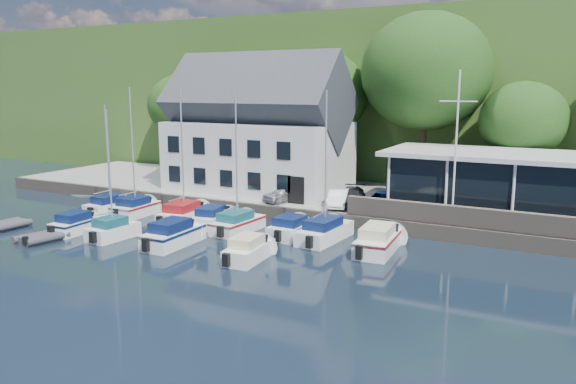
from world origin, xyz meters
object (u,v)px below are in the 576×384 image
object	(u,v)px
flagpole	(456,148)
boat_r2_2	(174,232)
boat_r1_6	(326,169)
boat_r2_0	(76,222)
boat_r2_3	(249,248)
dinghy_1	(41,236)
club_pavilion	(487,182)
car_dgrey	(351,197)
car_white	(338,198)
car_blue	(382,200)
boat_r1_3	(212,216)
boat_r1_0	(108,156)
dinghy_0	(6,224)
boat_r1_4	(237,168)
boat_r1_7	(379,238)
boat_r1_2	(183,159)
harbor_building	(258,136)
boat_r1_5	(292,226)
car_silver	(284,193)
boat_r1_1	(133,157)
boat_r2_1	(109,171)

from	to	relation	value
flagpole	boat_r2_2	size ratio (longest dim) A/B	1.51
flagpole	boat_r1_6	distance (m)	8.13
flagpole	boat_r2_0	size ratio (longest dim) A/B	1.85
boat_r2_3	dinghy_1	xyz separation A→B (m)	(-13.16, -2.78, -0.36)
club_pavilion	boat_r2_0	bearing A→B (deg)	-149.00
club_pavilion	car_dgrey	size ratio (longest dim) A/B	3.11
car_white	boat_r1_6	distance (m)	6.07
car_blue	boat_r1_3	size ratio (longest dim) A/B	0.70
boat_r1_0	boat_r2_2	xyz separation A→B (m)	(9.70, -4.60, -3.51)
boat_r1_0	boat_r1_3	size ratio (longest dim) A/B	1.64
car_white	flagpole	bearing A→B (deg)	-21.16
flagpole	dinghy_0	bearing A→B (deg)	-156.36
boat_r1_4	dinghy_0	bearing A→B (deg)	-150.94
boat_r1_7	boat_r2_0	world-z (taller)	boat_r1_7
boat_r1_2	car_blue	bearing A→B (deg)	22.17
harbor_building	boat_r1_2	distance (m)	9.01
boat_r1_4	dinghy_0	distance (m)	15.99
boat_r1_0	boat_r1_5	distance (m)	15.51
flagpole	boat_r1_2	distance (m)	18.00
car_silver	boat_r1_7	size ratio (longest dim) A/B	0.51
boat_r1_5	boat_r2_2	world-z (taller)	boat_r2_2
boat_r1_3	boat_r1_0	bearing A→B (deg)	172.78
flagpole	boat_r1_0	world-z (taller)	flagpole
club_pavilion	car_white	xyz separation A→B (m)	(-9.43, -2.97, -1.43)
club_pavilion	boat_r1_0	distance (m)	26.90
dinghy_1	boat_r2_3	bearing A→B (deg)	22.71
boat_r1_6	harbor_building	bearing A→B (deg)	142.30
flagpole	dinghy_1	distance (m)	25.93
boat_r1_1	boat_r2_1	distance (m)	6.37
boat_r2_1	dinghy_0	world-z (taller)	boat_r2_1
club_pavilion	boat_r1_3	world-z (taller)	club_pavilion
car_silver	boat_r1_2	size ratio (longest dim) A/B	0.39
car_blue	boat_r2_3	xyz separation A→B (m)	(-3.63, -11.60, -0.93)
flagpole	boat_r1_5	xyz separation A→B (m)	(-8.93, -4.62, -4.98)
harbor_building	boat_r1_5	bearing A→B (deg)	-49.23
flagpole	boat_r1_3	world-z (taller)	flagpole
harbor_building	flagpole	bearing A→B (deg)	-14.42
car_blue	boat_r1_1	bearing A→B (deg)	-162.14
boat_r1_2	boat_r2_0	distance (m)	8.01
car_dgrey	dinghy_1	distance (m)	20.53
boat_r2_1	car_dgrey	bearing A→B (deg)	51.30
boat_r1_1	boat_r1_7	size ratio (longest dim) A/B	1.27
boat_r2_3	club_pavilion	bearing A→B (deg)	48.68
boat_r1_3	boat_r2_1	world-z (taller)	boat_r2_1
boat_r1_3	boat_r1_7	world-z (taller)	boat_r1_7
car_silver	flagpole	xyz separation A→B (m)	(12.30, -0.66, 4.07)
boat_r1_0	boat_r2_3	bearing A→B (deg)	-12.46
harbor_building	club_pavilion	bearing A→B (deg)	-1.59
boat_r1_2	boat_r2_2	size ratio (longest dim) A/B	1.43
boat_r1_4	car_blue	bearing A→B (deg)	46.20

